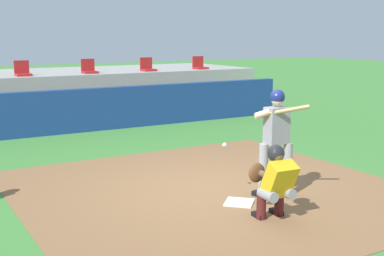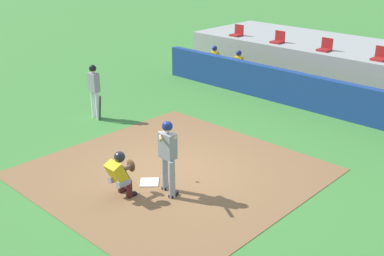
{
  "view_description": "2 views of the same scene",
  "coord_description": "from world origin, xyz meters",
  "px_view_note": "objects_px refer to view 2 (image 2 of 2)",
  "views": [
    {
      "loc": [
        -4.61,
        -7.16,
        2.66
      ],
      "look_at": [
        0.0,
        0.7,
        1.0
      ],
      "focal_mm": 47.69,
      "sensor_mm": 36.0,
      "label": 1
    },
    {
      "loc": [
        7.77,
        -7.52,
        5.56
      ],
      "look_at": [
        0.0,
        0.7,
        1.0
      ],
      "focal_mm": 44.77,
      "sensor_mm": 36.0,
      "label": 2
    }
  ],
  "objects_px": {
    "batter_at_plate": "(168,153)",
    "stadium_seat_2": "(325,47)",
    "dugout_player_0": "(212,61)",
    "dugout_player_1": "(236,66)",
    "stadium_seat_3": "(380,56)",
    "home_plate": "(149,182)",
    "catcher_crouched": "(121,172)",
    "stadium_seat_1": "(278,40)",
    "on_deck_batter": "(94,88)",
    "stadium_seat_0": "(237,33)"
  },
  "relations": [
    {
      "from": "dugout_player_1",
      "to": "stadium_seat_0",
      "type": "bearing_deg",
      "value": 128.16
    },
    {
      "from": "stadium_seat_3",
      "to": "dugout_player_0",
      "type": "bearing_deg",
      "value": -161.77
    },
    {
      "from": "dugout_player_0",
      "to": "stadium_seat_2",
      "type": "bearing_deg",
      "value": 26.9
    },
    {
      "from": "stadium_seat_1",
      "to": "home_plate",
      "type": "bearing_deg",
      "value": -72.29
    },
    {
      "from": "home_plate",
      "to": "catcher_crouched",
      "type": "xyz_separation_m",
      "value": [
        0.0,
        -0.84,
        0.59
      ]
    },
    {
      "from": "dugout_player_1",
      "to": "stadium_seat_2",
      "type": "bearing_deg",
      "value": 36.65
    },
    {
      "from": "stadium_seat_2",
      "to": "batter_at_plate",
      "type": "bearing_deg",
      "value": -80.14
    },
    {
      "from": "batter_at_plate",
      "to": "on_deck_batter",
      "type": "distance_m",
      "value": 5.57
    },
    {
      "from": "stadium_seat_0",
      "to": "on_deck_batter",
      "type": "bearing_deg",
      "value": -84.26
    },
    {
      "from": "home_plate",
      "to": "batter_at_plate",
      "type": "height_order",
      "value": "batter_at_plate"
    },
    {
      "from": "stadium_seat_2",
      "to": "stadium_seat_1",
      "type": "bearing_deg",
      "value": 180.0
    },
    {
      "from": "on_deck_batter",
      "to": "dugout_player_0",
      "type": "distance_m",
      "value": 6.39
    },
    {
      "from": "batter_at_plate",
      "to": "on_deck_batter",
      "type": "bearing_deg",
      "value": 160.97
    },
    {
      "from": "home_plate",
      "to": "stadium_seat_2",
      "type": "xyz_separation_m",
      "value": [
        -1.08,
        10.18,
        1.51
      ]
    },
    {
      "from": "batter_at_plate",
      "to": "stadium_seat_1",
      "type": "distance_m",
      "value": 10.95
    },
    {
      "from": "batter_at_plate",
      "to": "on_deck_batter",
      "type": "height_order",
      "value": "batter_at_plate"
    },
    {
      "from": "dugout_player_1",
      "to": "stadium_seat_1",
      "type": "xyz_separation_m",
      "value": [
        0.57,
        2.03,
        0.86
      ]
    },
    {
      "from": "home_plate",
      "to": "catcher_crouched",
      "type": "height_order",
      "value": "catcher_crouched"
    },
    {
      "from": "home_plate",
      "to": "stadium_seat_0",
      "type": "bearing_deg",
      "value": 118.02
    },
    {
      "from": "home_plate",
      "to": "batter_at_plate",
      "type": "distance_m",
      "value": 1.23
    },
    {
      "from": "home_plate",
      "to": "catcher_crouched",
      "type": "relative_size",
      "value": 0.26
    },
    {
      "from": "dugout_player_1",
      "to": "stadium_seat_3",
      "type": "bearing_deg",
      "value": 22.54
    },
    {
      "from": "catcher_crouched",
      "to": "stadium_seat_1",
      "type": "bearing_deg",
      "value": 106.45
    },
    {
      "from": "home_plate",
      "to": "stadium_seat_1",
      "type": "relative_size",
      "value": 0.92
    },
    {
      "from": "stadium_seat_2",
      "to": "stadium_seat_3",
      "type": "height_order",
      "value": "same"
    },
    {
      "from": "stadium_seat_0",
      "to": "stadium_seat_3",
      "type": "relative_size",
      "value": 1.0
    },
    {
      "from": "stadium_seat_1",
      "to": "dugout_player_1",
      "type": "bearing_deg",
      "value": -105.59
    },
    {
      "from": "stadium_seat_0",
      "to": "batter_at_plate",
      "type": "bearing_deg",
      "value": -59.11
    },
    {
      "from": "home_plate",
      "to": "catcher_crouched",
      "type": "bearing_deg",
      "value": -89.72
    },
    {
      "from": "stadium_seat_3",
      "to": "stadium_seat_2",
      "type": "bearing_deg",
      "value": 180.0
    },
    {
      "from": "stadium_seat_3",
      "to": "on_deck_batter",
      "type": "bearing_deg",
      "value": -123.99
    },
    {
      "from": "batter_at_plate",
      "to": "stadium_seat_0",
      "type": "distance_m",
      "value": 11.91
    },
    {
      "from": "dugout_player_0",
      "to": "catcher_crouched",
      "type": "bearing_deg",
      "value": -60.43
    },
    {
      "from": "batter_at_plate",
      "to": "dugout_player_0",
      "type": "distance_m",
      "value": 10.02
    },
    {
      "from": "dugout_player_1",
      "to": "stadium_seat_1",
      "type": "relative_size",
      "value": 2.71
    },
    {
      "from": "stadium_seat_2",
      "to": "on_deck_batter",
      "type": "bearing_deg",
      "value": -112.59
    },
    {
      "from": "dugout_player_0",
      "to": "stadium_seat_3",
      "type": "bearing_deg",
      "value": 18.23
    },
    {
      "from": "batter_at_plate",
      "to": "stadium_seat_3",
      "type": "bearing_deg",
      "value": 87.8
    },
    {
      "from": "batter_at_plate",
      "to": "dugout_player_0",
      "type": "xyz_separation_m",
      "value": [
        -5.78,
        8.17,
        -0.36
      ]
    },
    {
      "from": "home_plate",
      "to": "stadium_seat_0",
      "type": "xyz_separation_m",
      "value": [
        -5.42,
        10.18,
        1.51
      ]
    },
    {
      "from": "on_deck_batter",
      "to": "stadium_seat_3",
      "type": "bearing_deg",
      "value": 56.01
    },
    {
      "from": "batter_at_plate",
      "to": "stadium_seat_3",
      "type": "height_order",
      "value": "stadium_seat_3"
    },
    {
      "from": "batter_at_plate",
      "to": "stadium_seat_3",
      "type": "xyz_separation_m",
      "value": [
        0.39,
        10.21,
        0.5
      ]
    },
    {
      "from": "home_plate",
      "to": "dugout_player_1",
      "type": "height_order",
      "value": "dugout_player_1"
    },
    {
      "from": "on_deck_batter",
      "to": "dugout_player_0",
      "type": "xyz_separation_m",
      "value": [
        -0.52,
        6.36,
        -0.35
      ]
    },
    {
      "from": "batter_at_plate",
      "to": "stadium_seat_2",
      "type": "relative_size",
      "value": 3.76
    },
    {
      "from": "batter_at_plate",
      "to": "stadium_seat_2",
      "type": "distance_m",
      "value": 10.37
    },
    {
      "from": "stadium_seat_2",
      "to": "dugout_player_0",
      "type": "bearing_deg",
      "value": -153.1
    },
    {
      "from": "on_deck_batter",
      "to": "stadium_seat_0",
      "type": "relative_size",
      "value": 3.72
    },
    {
      "from": "stadium_seat_0",
      "to": "stadium_seat_1",
      "type": "height_order",
      "value": "same"
    }
  ]
}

